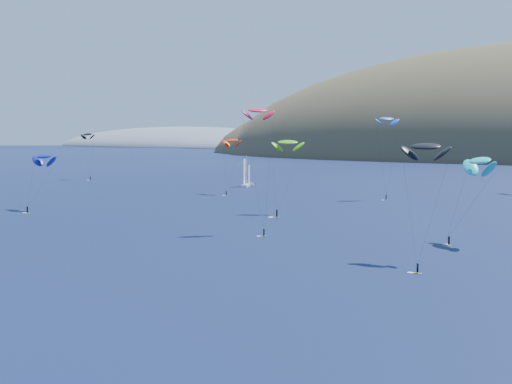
% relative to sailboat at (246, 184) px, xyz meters
% --- Properties ---
extents(headland, '(460.00, 250.00, 60.00)m').
position_rel_sailboat_xyz_m(headland, '(-390.51, 560.35, -4.34)').
color(headland, slate).
rests_on(headland, ground).
extents(sailboat, '(10.18, 9.03, 12.16)m').
position_rel_sailboat_xyz_m(sailboat, '(0.00, 0.00, 0.00)').
color(sailboat, white).
rests_on(sailboat, ground).
extents(kitesurfer_1, '(8.10, 10.59, 20.41)m').
position_rel_sailboat_xyz_m(kitesurfer_1, '(11.42, -29.40, 17.27)').
color(kitesurfer_1, '#95C816').
rests_on(kitesurfer_1, ground).
extents(kitesurfer_3, '(8.83, 13.99, 20.88)m').
position_rel_sailboat_xyz_m(kitesurfer_3, '(53.62, -71.44, 17.60)').
color(kitesurfer_3, '#95C816').
rests_on(kitesurfer_3, ground).
extents(kitesurfer_4, '(7.86, 7.72, 27.45)m').
position_rel_sailboat_xyz_m(kitesurfer_4, '(63.96, -22.64, 24.31)').
color(kitesurfer_4, '#95C816').
rests_on(kitesurfer_4, ground).
extents(kitesurfer_5, '(9.86, 10.68, 18.76)m').
position_rel_sailboat_xyz_m(kitesurfer_5, '(108.33, -99.12, 15.04)').
color(kitesurfer_5, '#95C816').
rests_on(kitesurfer_5, ground).
extents(kitesurfer_7, '(7.97, 13.55, 21.31)m').
position_rel_sailboat_xyz_m(kitesurfer_7, '(104.16, -121.62, 18.14)').
color(kitesurfer_7, '#95C816').
rests_on(kitesurfer_7, ground).
extents(kitesurfer_9, '(8.07, 8.57, 27.87)m').
position_rel_sailboat_xyz_m(kitesurfer_9, '(63.80, -106.05, 24.94)').
color(kitesurfer_9, '#95C816').
rests_on(kitesurfer_9, ground).
extents(kitesurfer_10, '(10.01, 12.56, 17.34)m').
position_rel_sailboat_xyz_m(kitesurfer_10, '(-8.27, -96.40, 13.73)').
color(kitesurfer_10, '#95C816').
rests_on(kitesurfer_10, ground).
extents(kitesurfer_12, '(9.85, 7.04, 21.88)m').
position_rel_sailboat_xyz_m(kitesurfer_12, '(-80.89, 0.75, 18.86)').
color(kitesurfer_12, '#95C816').
rests_on(kitesurfer_12, ground).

